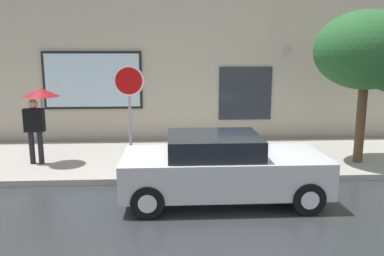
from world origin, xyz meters
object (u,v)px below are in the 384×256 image
Objects in this scene: parked_car at (222,168)px; pedestrian_with_umbrella at (39,105)px; fire_hydrant at (231,152)px; stop_sign at (129,97)px; street_tree at (373,53)px.

pedestrian_with_umbrella reaches higher than parked_car.
fire_hydrant is 2.93m from stop_sign.
stop_sign is at bearing -179.87° from fire_hydrant.
street_tree reaches higher than stop_sign.
parked_car is 1.59× the size of stop_sign.
street_tree is at bearing 26.93° from parked_car.
stop_sign reaches higher than parked_car.
fire_hydrant is 4.42m from street_tree.
street_tree is at bearing 1.76° from stop_sign.
parked_car is 5.23m from pedestrian_with_umbrella.
fire_hydrant is at bearing 0.13° from stop_sign.
street_tree is (4.13, 2.10, 2.34)m from parked_car.
stop_sign is (-6.20, -0.19, -1.05)m from street_tree.
fire_hydrant is at bearing -177.09° from street_tree.
pedestrian_with_umbrella is at bearing 150.88° from parked_car.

